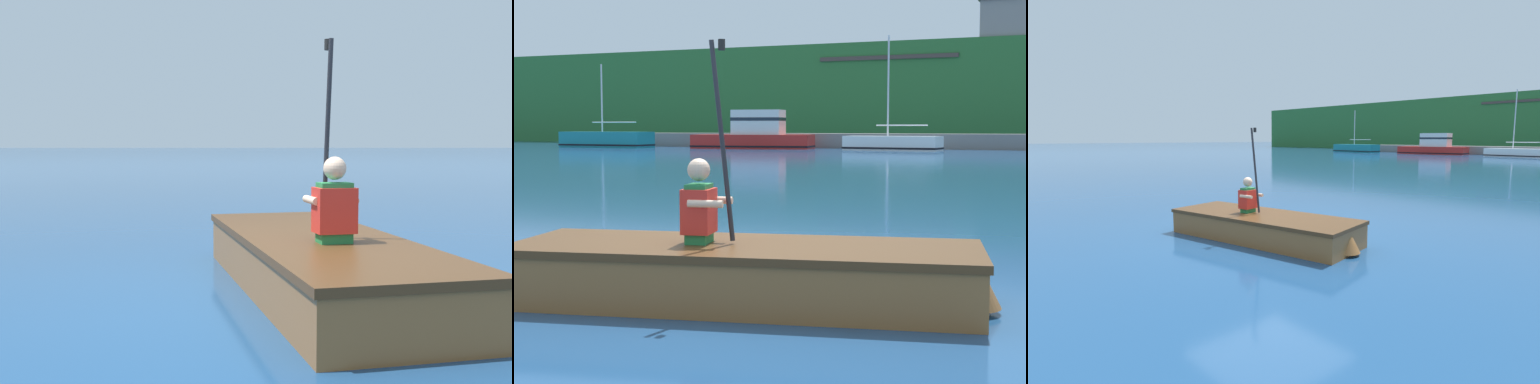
{
  "view_description": "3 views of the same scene",
  "coord_description": "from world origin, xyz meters",
  "views": [
    {
      "loc": [
        -4.65,
        0.15,
        1.18
      ],
      "look_at": [
        0.35,
        0.08,
        0.79
      ],
      "focal_mm": 45.0,
      "sensor_mm": 36.0,
      "label": 1
    },
    {
      "loc": [
        2.74,
        -5.65,
        1.31
      ],
      "look_at": [
        0.35,
        0.08,
        0.79
      ],
      "focal_mm": 55.0,
      "sensor_mm": 36.0,
      "label": 2
    },
    {
      "loc": [
        5.69,
        -4.75,
        1.76
      ],
      "look_at": [
        0.35,
        0.08,
        0.79
      ],
      "focal_mm": 28.0,
      "sensor_mm": 36.0,
      "label": 3
    }
  ],
  "objects": [
    {
      "name": "ground_plane",
      "position": [
        0.0,
        0.0,
        0.0
      ],
      "size": [
        300.0,
        300.0,
        0.0
      ],
      "primitive_type": "plane",
      "color": "navy"
    },
    {
      "name": "person_paddler",
      "position": [
        0.02,
        -0.49,
        0.74
      ],
      "size": [
        0.41,
        0.4,
        1.5
      ],
      "color": "#267F3F",
      "rests_on": "rowboat_foreground"
    },
    {
      "name": "rowboat_foreground",
      "position": [
        0.4,
        -0.41,
        0.25
      ],
      "size": [
        3.67,
        1.88,
        0.44
      ],
      "color": "#935B2D",
      "rests_on": "ground"
    }
  ]
}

